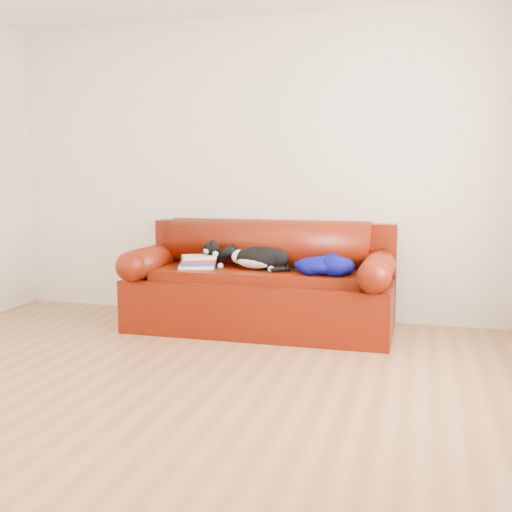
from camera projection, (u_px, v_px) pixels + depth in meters
The scene contains 7 objects.
ground at pixel (158, 387), 3.51m from camera, with size 4.50×4.50×0.00m, color brown.
room_shell at pixel (174, 96), 3.28m from camera, with size 4.52×4.02×2.61m.
sofa_base at pixel (261, 300), 4.85m from camera, with size 2.10×0.90×0.50m.
sofa_back at pixel (268, 259), 5.05m from camera, with size 2.10×1.01×0.88m.
book_stack at pixel (198, 262), 4.85m from camera, with size 0.34×0.30×0.10m.
cat at pixel (260, 258), 4.76m from camera, with size 0.63×0.29×0.23m.
blanket at pixel (323, 265), 4.56m from camera, with size 0.51×0.47×0.15m.
Camera 1 is at (1.46, -3.11, 1.22)m, focal length 42.00 mm.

